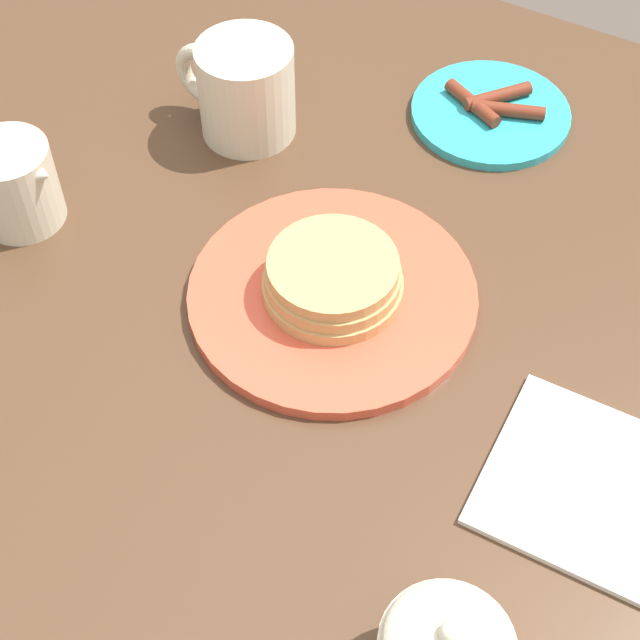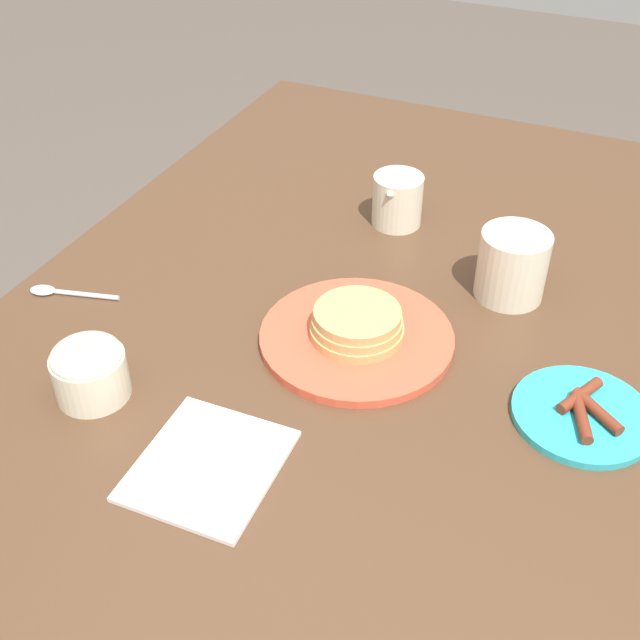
{
  "view_description": "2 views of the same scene",
  "coord_description": "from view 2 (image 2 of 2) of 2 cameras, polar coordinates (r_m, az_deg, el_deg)",
  "views": [
    {
      "loc": [
        -0.28,
        0.48,
        1.43
      ],
      "look_at": [
        -0.03,
        0.05,
        0.79
      ],
      "focal_mm": 55.0,
      "sensor_mm": 36.0,
      "label": 1
    },
    {
      "loc": [
        -0.77,
        -0.29,
        1.43
      ],
      "look_at": [
        -0.03,
        0.05,
        0.79
      ],
      "focal_mm": 45.0,
      "sensor_mm": 36.0,
      "label": 2
    }
  ],
  "objects": [
    {
      "name": "napkin",
      "position": [
        0.9,
        -7.94,
        -10.19
      ],
      "size": [
        0.17,
        0.15,
        0.01
      ],
      "color": "silver",
      "rests_on": "dining_table"
    },
    {
      "name": "creamer_pitcher",
      "position": [
        1.28,
        5.52,
        8.55
      ],
      "size": [
        0.12,
        0.08,
        0.09
      ],
      "color": "beige",
      "rests_on": "dining_table"
    },
    {
      "name": "side_plate_bacon",
      "position": [
        0.99,
        18.17,
        -6.35
      ],
      "size": [
        0.16,
        0.16,
        0.02
      ],
      "color": "#2DADBC",
      "rests_on": "dining_table"
    },
    {
      "name": "pancake_plate",
      "position": [
        1.04,
        2.66,
        -0.85
      ],
      "size": [
        0.25,
        0.25,
        0.05
      ],
      "color": "#DB5138",
      "rests_on": "dining_table"
    },
    {
      "name": "dining_table",
      "position": [
        1.13,
        2.74,
        -5.27
      ],
      "size": [
        1.5,
        0.98,
        0.76
      ],
      "color": "#4C3321",
      "rests_on": "ground_plane"
    },
    {
      "name": "coffee_mug",
      "position": [
        1.14,
        13.56,
        3.95
      ],
      "size": [
        0.13,
        0.1,
        0.1
      ],
      "color": "beige",
      "rests_on": "dining_table"
    },
    {
      "name": "spoon",
      "position": [
        1.19,
        -18.03,
        1.91
      ],
      "size": [
        0.05,
        0.13,
        0.01
      ],
      "color": "silver",
      "rests_on": "dining_table"
    },
    {
      "name": "sugar_bowl",
      "position": [
        0.99,
        -16.09,
        -3.37
      ],
      "size": [
        0.09,
        0.09,
        0.09
      ],
      "color": "beige",
      "rests_on": "dining_table"
    }
  ]
}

